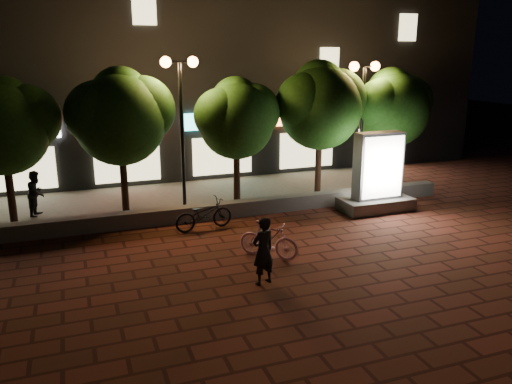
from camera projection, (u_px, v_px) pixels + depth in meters
name	position (u px, v px, depth m)	size (l,w,h in m)	color
ground	(281.00, 258.00, 13.78)	(80.00, 80.00, 0.00)	maroon
retaining_wall	(236.00, 209.00, 17.34)	(16.00, 0.45, 0.50)	slate
sidewalk	(216.00, 196.00, 19.66)	(16.00, 5.00, 0.08)	slate
building_block	(177.00, 61.00, 24.24)	(28.00, 8.12, 11.30)	black
tree_far_left	(4.00, 123.00, 15.57)	(3.36, 2.80, 4.63)	black
tree_left	(121.00, 114.00, 16.69)	(3.60, 3.00, 4.89)	black
tree_mid	(237.00, 116.00, 18.07)	(3.24, 2.70, 4.50)	black
tree_right	(321.00, 103.00, 19.07)	(3.72, 3.10, 5.07)	black
tree_far_right	(393.00, 105.00, 20.18)	(3.48, 2.90, 4.76)	black
street_lamp_left	(181.00, 95.00, 16.94)	(1.26, 0.36, 5.18)	black
street_lamp_right	(363.00, 93.00, 19.29)	(1.26, 0.36, 4.98)	black
ad_kiosk	(377.00, 179.00, 17.78)	(2.56, 1.29, 2.76)	slate
scooter_pink	(269.00, 240.00, 13.71)	(0.48, 1.69, 1.01)	#F09FC3
rider	(263.00, 251.00, 12.06)	(0.61, 0.40, 1.68)	black
scooter_parked	(204.00, 214.00, 15.92)	(0.66, 1.89, 0.99)	black
pedestrian	(36.00, 193.00, 17.00)	(0.74, 0.58, 1.53)	black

